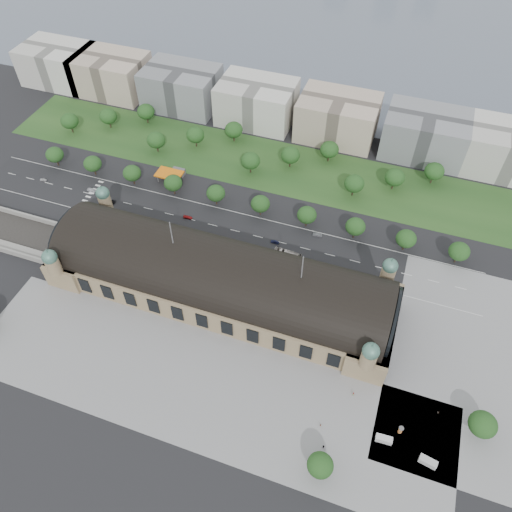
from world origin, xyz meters
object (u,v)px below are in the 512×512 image
(pedestrian_4, at_px, (323,447))
(parked_car_2, at_px, (127,222))
(traffic_car_3, at_px, (188,217))
(parked_car_0, at_px, (112,219))
(pedestrian_0, at_px, (353,394))
(pedestrian_1, at_px, (321,425))
(traffic_car_5, at_px, (317,235))
(parked_car_5, at_px, (144,233))
(parked_car_1, at_px, (101,215))
(bus_east, at_px, (290,257))
(bus_west, at_px, (221,240))
(traffic_car_4, at_px, (275,242))
(van_south, at_px, (427,461))
(traffic_car_1, at_px, (91,190))
(traffic_car_6, at_px, (388,269))
(advertising_column, at_px, (401,430))
(traffic_car_0, at_px, (43,180))
(petrol_station, at_px, (174,173))
(bus_mid, at_px, (287,255))
(parked_car_6, at_px, (168,239))
(pedestrian_2, at_px, (438,412))
(parked_car_3, at_px, (159,234))
(parked_car_4, at_px, (133,225))
(traffic_car_2, at_px, (110,201))
(van_east, at_px, (383,439))

(pedestrian_4, bearing_deg, parked_car_2, -81.85)
(traffic_car_3, bearing_deg, parked_car_0, 105.61)
(pedestrian_0, xyz_separation_m, pedestrian_1, (-8.67, -15.76, -0.19))
(traffic_car_5, xyz_separation_m, parked_car_5, (-80.56, -27.20, -0.03))
(parked_car_1, distance_m, pedestrian_1, 149.44)
(bus_east, bearing_deg, bus_west, 94.87)
(traffic_car_4, bearing_deg, parked_car_0, -78.69)
(parked_car_0, relative_size, van_south, 0.62)
(pedestrian_1, bearing_deg, parked_car_1, 114.80)
(traffic_car_1, relative_size, parked_car_5, 0.87)
(traffic_car_6, xyz_separation_m, advertising_column, (16.63, -74.72, 1.11))
(parked_car_5, bearing_deg, traffic_car_0, -131.15)
(parked_car_5, relative_size, bus_west, 0.43)
(petrol_station, distance_m, parked_car_5, 44.58)
(bus_mid, xyz_separation_m, pedestrian_1, (35.18, -74.03, -1.12))
(traffic_car_6, height_order, parked_car_6, parked_car_6)
(parked_car_5, relative_size, pedestrian_0, 2.72)
(traffic_car_0, xyz_separation_m, parked_car_0, (51.12, -14.26, 0.02))
(traffic_car_4, xyz_separation_m, parked_car_6, (-49.48, -15.82, 0.10))
(traffic_car_6, height_order, pedestrian_2, pedestrian_2)
(bus_east, bearing_deg, bus_mid, 68.06)
(pedestrian_0, bearing_deg, parked_car_1, 140.32)
(parked_car_3, height_order, advertising_column, advertising_column)
(parked_car_4, bearing_deg, advertising_column, 41.54)
(parked_car_4, height_order, bus_east, bus_east)
(traffic_car_3, xyz_separation_m, pedestrian_4, (93.18, -89.90, 0.27))
(traffic_car_4, relative_size, parked_car_5, 0.79)
(traffic_car_2, distance_m, parked_car_4, 22.95)
(parked_car_6, bearing_deg, traffic_car_5, 76.29)
(traffic_car_5, relative_size, parked_car_3, 1.02)
(parked_car_2, relative_size, bus_east, 0.49)
(traffic_car_2, height_order, parked_car_4, parked_car_4)
(traffic_car_6, relative_size, pedestrian_2, 2.79)
(parked_car_0, height_order, van_south, van_south)
(parked_car_0, relative_size, parked_car_5, 0.77)
(bus_west, bearing_deg, parked_car_4, 93.91)
(petrol_station, bearing_deg, traffic_car_3, -53.05)
(traffic_car_6, xyz_separation_m, van_south, (26.92, -82.54, 0.61))
(traffic_car_2, bearing_deg, traffic_car_0, -100.34)
(parked_car_6, xyz_separation_m, bus_east, (59.59, 8.10, 0.71))
(parked_car_4, distance_m, pedestrian_1, 132.55)
(traffic_car_4, distance_m, parked_car_5, 64.35)
(traffic_car_3, distance_m, pedestrian_0, 119.37)
(traffic_car_3, xyz_separation_m, parked_car_0, (-35.34, -13.65, 0.01))
(parked_car_5, relative_size, pedestrian_2, 3.05)
(traffic_car_3, height_order, parked_car_0, parked_car_0)
(parked_car_0, relative_size, bus_mid, 0.30)
(traffic_car_0, relative_size, traffic_car_5, 0.82)
(parked_car_1, distance_m, pedestrian_0, 150.91)
(traffic_car_5, distance_m, van_east, 101.84)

